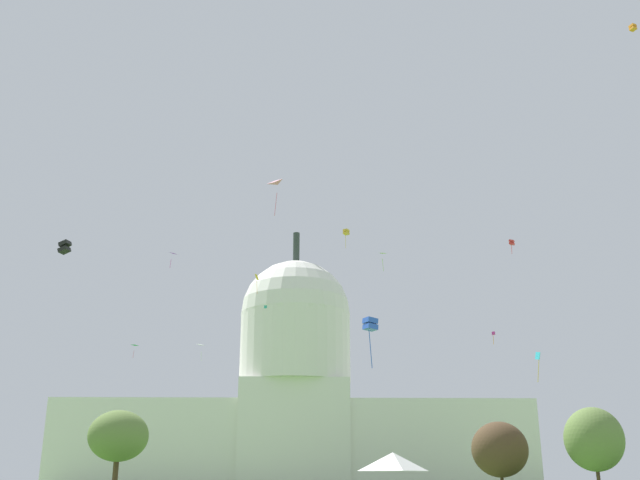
# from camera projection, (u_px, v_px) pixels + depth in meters

# --- Properties ---
(capitol_building) EXTENTS (118.72, 29.20, 67.12)m
(capitol_building) POSITION_uv_depth(u_px,v_px,m) (295.00, 400.00, 186.65)
(capitol_building) COLOR silver
(capitol_building) RESTS_ON ground_plane
(event_tent) EXTENTS (7.13, 7.85, 5.56)m
(event_tent) POSITION_uv_depth(u_px,v_px,m) (393.00, 475.00, 89.62)
(event_tent) COLOR white
(event_tent) RESTS_ON ground_plane
(tree_west_far) EXTENTS (11.79, 12.47, 12.72)m
(tree_west_far) POSITION_uv_depth(u_px,v_px,m) (118.00, 436.00, 113.39)
(tree_west_far) COLOR #4C3823
(tree_west_far) RESTS_ON ground_plane
(tree_east_far) EXTENTS (11.21, 10.95, 13.26)m
(tree_east_far) POSITION_uv_depth(u_px,v_px,m) (594.00, 439.00, 114.08)
(tree_east_far) COLOR #4C3823
(tree_east_far) RESTS_ON ground_plane
(tree_east_mid) EXTENTS (13.54, 13.48, 11.70)m
(tree_east_mid) POSITION_uv_depth(u_px,v_px,m) (500.00, 449.00, 122.64)
(tree_east_mid) COLOR #4C3823
(tree_east_mid) RESTS_ON ground_plane
(kite_orange_high) EXTENTS (0.87, 0.88, 0.72)m
(kite_orange_high) POSITION_uv_depth(u_px,v_px,m) (633.00, 28.00, 86.70)
(kite_orange_high) COLOR orange
(kite_yellow_high) EXTENTS (0.94, 0.84, 4.70)m
(kite_yellow_high) POSITION_uv_depth(u_px,v_px,m) (257.00, 279.00, 165.88)
(kite_yellow_high) COLOR yellow
(kite_lime_high) EXTENTS (1.64, 1.11, 3.75)m
(kite_lime_high) POSITION_uv_depth(u_px,v_px,m) (382.00, 257.00, 157.10)
(kite_lime_high) COLOR #8CD133
(kite_violet_high) EXTENTS (1.77, 1.85, 3.23)m
(kite_violet_high) POSITION_uv_depth(u_px,v_px,m) (171.00, 255.00, 152.28)
(kite_violet_high) COLOR purple
(kite_blue_low) EXTENTS (1.45, 1.43, 4.49)m
(kite_blue_low) POSITION_uv_depth(u_px,v_px,m) (370.00, 324.00, 65.16)
(kite_blue_low) COLOR blue
(kite_white_mid) EXTENTS (1.45, 1.48, 2.28)m
(kite_white_mid) POSITION_uv_depth(u_px,v_px,m) (202.00, 348.00, 113.45)
(kite_white_mid) COLOR white
(kite_red_high) EXTENTS (1.21, 1.19, 2.83)m
(kite_red_high) POSITION_uv_depth(u_px,v_px,m) (512.00, 242.00, 134.61)
(kite_red_high) COLOR red
(kite_cyan_low) EXTENTS (0.51, 0.97, 3.76)m
(kite_cyan_low) POSITION_uv_depth(u_px,v_px,m) (538.00, 359.00, 89.75)
(kite_cyan_low) COLOR #33BCDB
(kite_green_mid) EXTENTS (1.36, 1.31, 2.16)m
(kite_green_mid) POSITION_uv_depth(u_px,v_px,m) (133.00, 347.00, 128.27)
(kite_green_mid) COLOR green
(kite_turquoise_high) EXTENTS (0.72, 0.74, 0.72)m
(kite_turquoise_high) POSITION_uv_depth(u_px,v_px,m) (266.00, 307.00, 173.69)
(kite_turquoise_high) COLOR teal
(kite_gold_high) EXTENTS (1.54, 1.55, 4.34)m
(kite_gold_high) POSITION_uv_depth(u_px,v_px,m) (346.00, 232.00, 159.15)
(kite_gold_high) COLOR gold
(kite_black_mid) EXTENTS (1.40, 1.34, 1.49)m
(kite_black_mid) POSITION_uv_depth(u_px,v_px,m) (65.00, 247.00, 81.49)
(kite_black_mid) COLOR black
(kite_magenta_mid) EXTENTS (0.82, 0.80, 2.58)m
(kite_magenta_mid) POSITION_uv_depth(u_px,v_px,m) (493.00, 334.00, 144.19)
(kite_magenta_mid) COLOR #D1339E
(kite_pink_mid) EXTENTS (1.70, 1.57, 3.54)m
(kite_pink_mid) POSITION_uv_depth(u_px,v_px,m) (278.00, 189.00, 79.45)
(kite_pink_mid) COLOR pink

